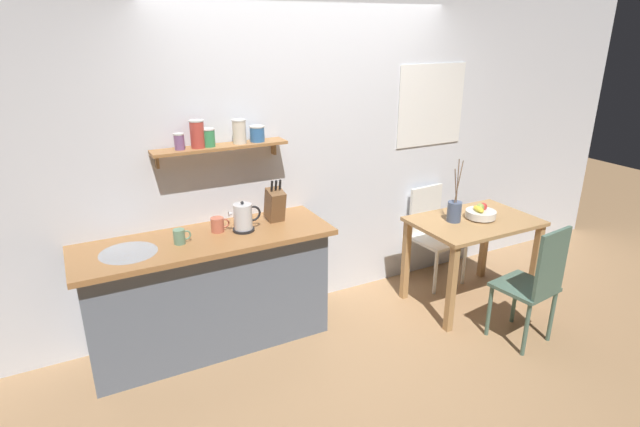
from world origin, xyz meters
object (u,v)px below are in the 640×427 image
dining_table (473,233)px  coffee_mug_by_sink (180,236)px  dining_chair_near (535,281)px  twig_vase (454,211)px  electric_kettle (243,218)px  fruit_bowl (481,213)px  knife_block (275,204)px  coffee_mug_spare (218,225)px  dining_chair_far (432,230)px

dining_table → coffee_mug_by_sink: coffee_mug_by_sink is taller
dining_table → dining_chair_near: (-0.04, -0.72, -0.12)m
twig_vase → electric_kettle: bearing=169.6°
fruit_bowl → knife_block: knife_block is taller
fruit_bowl → coffee_mug_by_sink: bearing=171.8°
dining_table → coffee_mug_spare: bearing=168.0°
dining_table → dining_chair_far: dining_chair_far is taller
dining_table → fruit_bowl: fruit_bowl is taller
dining_chair_near → twig_vase: 0.85m
dining_chair_near → knife_block: (-1.60, 1.17, 0.51)m
dining_table → twig_vase: size_ratio=1.93×
knife_block → dining_table: bearing=-15.5°
coffee_mug_by_sink → coffee_mug_spare: bearing=17.3°
dining_table → fruit_bowl: 0.19m
dining_chair_far → coffee_mug_by_sink: size_ratio=7.37×
dining_table → electric_kettle: electric_kettle is taller
knife_block → coffee_mug_spare: knife_block is taller
coffee_mug_by_sink → twig_vase: bearing=-7.7°
coffee_mug_by_sink → electric_kettle: bearing=2.4°
dining_table → knife_block: (-1.64, 0.46, 0.39)m
electric_kettle → coffee_mug_by_sink: size_ratio=1.99×
coffee_mug_by_sink → knife_block: bearing=7.6°
coffee_mug_by_sink → coffee_mug_spare: 0.31m
twig_vase → knife_block: 1.52m
dining_table → fruit_bowl: size_ratio=4.07×
dining_table → electric_kettle: bearing=169.0°
dining_table → fruit_bowl: (0.06, -0.00, 0.18)m
electric_kettle → coffee_mug_by_sink: (-0.47, -0.02, -0.05)m
fruit_bowl → twig_vase: (-0.25, 0.06, 0.04)m
dining_chair_near → electric_kettle: size_ratio=3.97×
twig_vase → electric_kettle: twig_vase is taller
dining_chair_near → coffee_mug_by_sink: coffee_mug_by_sink is taller
dining_table → coffee_mug_by_sink: 2.45m
dining_chair_near → knife_block: size_ratio=2.88×
twig_vase → fruit_bowl: bearing=-12.5°
knife_block → coffee_mug_spare: size_ratio=2.42×
dining_table → coffee_mug_by_sink: (-2.40, 0.36, 0.31)m
dining_table → dining_chair_far: bearing=91.6°
dining_chair_far → electric_kettle: (-1.91, -0.13, 0.51)m
dining_chair_far → twig_vase: 0.61m
dining_chair_far → knife_block: size_ratio=2.68×
twig_vase → electric_kettle: (-1.74, 0.32, 0.14)m
dining_table → dining_chair_near: 0.73m
knife_block → coffee_mug_by_sink: bearing=-172.4°
twig_vase → knife_block: bearing=164.6°
dining_chair_far → coffee_mug_by_sink: bearing=-176.4°
dining_chair_far → coffee_mug_spare: bearing=-178.4°
electric_kettle → coffee_mug_spare: 0.19m
dining_chair_far → coffee_mug_by_sink: coffee_mug_by_sink is taller
dining_chair_near → coffee_mug_spare: (-2.06, 1.16, 0.43)m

